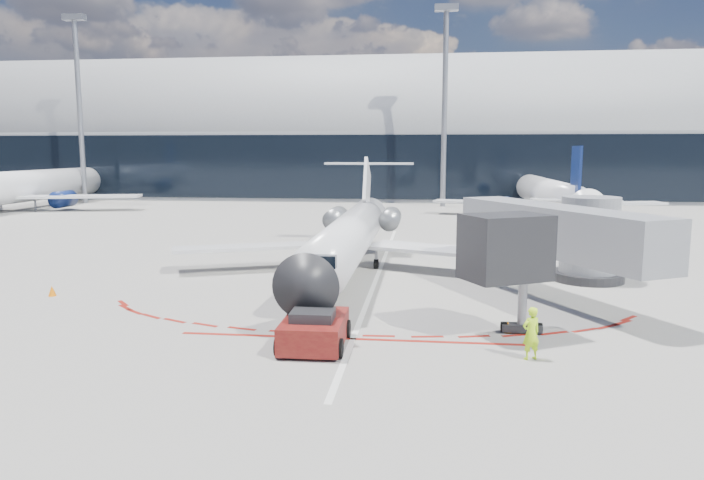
# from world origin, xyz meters

# --- Properties ---
(ground) EXTENTS (260.00, 260.00, 0.00)m
(ground) POSITION_xyz_m (0.00, 0.00, 0.00)
(ground) COLOR slate
(ground) RESTS_ON ground
(apron_centerline) EXTENTS (0.25, 40.00, 0.01)m
(apron_centerline) POSITION_xyz_m (0.00, 2.00, 0.01)
(apron_centerline) COLOR silver
(apron_centerline) RESTS_ON ground
(apron_stop_bar) EXTENTS (14.00, 0.25, 0.01)m
(apron_stop_bar) POSITION_xyz_m (0.00, -11.50, 0.01)
(apron_stop_bar) COLOR maroon
(apron_stop_bar) RESTS_ON ground
(terminal_building) EXTENTS (150.00, 24.15, 24.00)m
(terminal_building) POSITION_xyz_m (0.00, 64.97, 8.52)
(terminal_building) COLOR #94979A
(terminal_building) RESTS_ON ground
(jet_bridge) EXTENTS (10.03, 15.20, 4.90)m
(jet_bridge) POSITION_xyz_m (9.79, -3.01, 3.01)
(jet_bridge) COLOR gray
(jet_bridge) RESTS_ON ground
(light_mast_west) EXTENTS (0.70, 0.70, 25.00)m
(light_mast_west) POSITION_xyz_m (-45.00, 48.00, 12.50)
(light_mast_west) COLOR gray
(light_mast_west) RESTS_ON ground
(light_mast_centre) EXTENTS (0.70, 0.70, 25.00)m
(light_mast_centre) POSITION_xyz_m (5.00, 48.00, 12.50)
(light_mast_centre) COLOR gray
(light_mast_centre) RESTS_ON ground
(regional_jet) EXTENTS (22.36, 27.58, 6.91)m
(regional_jet) POSITION_xyz_m (-1.71, 2.09, 2.31)
(regional_jet) COLOR silver
(regional_jet) RESTS_ON ground
(pushback_tug) EXTENTS (2.50, 5.77, 1.49)m
(pushback_tug) POSITION_xyz_m (-1.35, -12.62, 0.66)
(pushback_tug) COLOR #500B0C
(pushback_tug) RESTS_ON ground
(ramp_worker) EXTENTS (0.83, 0.72, 1.92)m
(ramp_worker) POSITION_xyz_m (6.57, -13.16, 0.96)
(ramp_worker) COLOR #C3FF1A
(ramp_worker) RESTS_ON ground
(uld_container) EXTENTS (2.37, 2.23, 1.76)m
(uld_container) POSITION_xyz_m (-2.89, -3.56, 0.87)
(uld_container) COLOR black
(uld_container) RESTS_ON ground
(safety_cone_left) EXTENTS (0.39, 0.39, 0.54)m
(safety_cone_left) POSITION_xyz_m (-16.15, -5.99, 0.27)
(safety_cone_left) COLOR orange
(safety_cone_left) RESTS_ON ground
(safety_cone_right) EXTENTS (0.35, 0.35, 0.49)m
(safety_cone_right) POSITION_xyz_m (6.20, -9.85, 0.24)
(safety_cone_right) COLOR orange
(safety_cone_right) RESTS_ON ground
(bg_airliner_0) EXTENTS (35.05, 37.11, 11.34)m
(bg_airliner_0) POSITION_xyz_m (-47.13, 37.38, 5.67)
(bg_airliner_0) COLOR silver
(bg_airliner_0) RESTS_ON ground
(bg_airliner_1) EXTENTS (30.02, 31.79, 9.71)m
(bg_airliner_1) POSITION_xyz_m (16.52, 37.52, 4.86)
(bg_airliner_1) COLOR silver
(bg_airliner_1) RESTS_ON ground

